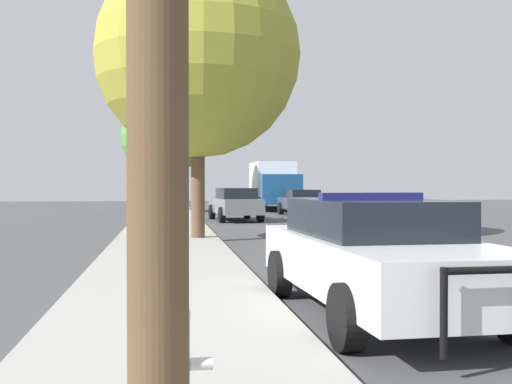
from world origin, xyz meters
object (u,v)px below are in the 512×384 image
Objects in this scene: fire_hydrant at (174,361)px; car_background_distant at (273,197)px; police_car at (376,254)px; car_background_oncoming at (302,202)px; tree_sidewalk_far at (162,136)px; box_truck at (274,184)px; traffic_light at (192,133)px; tree_sidewalk_near at (198,55)px; car_background_midblock at (235,203)px.

fire_hydrant is 0.20× the size of car_background_distant.
police_car is 1.17× the size of car_background_oncoming.
car_background_oncoming is at bearing -95.44° from car_background_distant.
car_background_distant is 0.64× the size of tree_sidewalk_far.
police_car is 0.79× the size of box_truck.
traffic_light is 1.28× the size of car_background_distant.
traffic_light is at bearing -88.45° from police_car.
box_truck is (-0.79, -5.03, 0.95)m from car_background_distant.
tree_sidewalk_near is at bearing 86.56° from fire_hydrant.
car_background_midblock is 16.79m from car_background_distant.
car_background_midblock is (3.12, 25.18, 0.21)m from fire_hydrant.
fire_hydrant is at bearing 74.06° from car_background_oncoming.
box_truck is 7.91m from tree_sidewalk_far.
tree_sidewalk_far reaches higher than traffic_light.
police_car is 1.22× the size of car_background_distant.
car_background_distant is (4.46, 16.19, -0.10)m from car_background_midblock.
police_car is 0.64× the size of tree_sidewalk_near.
tree_sidewalk_far is at bearing 106.14° from car_background_midblock.
car_background_oncoming is at bearing 30.98° from traffic_light.
car_background_midblock reaches higher than car_background_oncoming.
box_truck is (4.13, 32.44, 0.84)m from police_car.
car_background_midblock is at bearing -18.27° from traffic_light.
box_truck is (5.62, 10.52, -2.43)m from traffic_light.
tree_sidewalk_far is at bearing 93.32° from tree_sidewalk_near.
car_background_oncoming is 16.65m from tree_sidewalk_near.
box_truck is 1.00× the size of tree_sidewalk_far.
fire_hydrant is 0.19× the size of car_background_oncoming.
car_background_oncoming is at bearing 66.84° from tree_sidewalk_near.
car_background_distant is at bearing 70.06° from car_background_midblock.
tree_sidewalk_near is (-6.28, -14.67, 4.73)m from car_background_oncoming.
tree_sidewalk_far is (-7.03, -2.27, 2.83)m from box_truck.
car_background_distant is at bearing 79.61° from fire_hydrant.
car_background_distant is at bearing 67.59° from traffic_light.
police_car is at bearing 77.74° from car_background_oncoming.
fire_hydrant is at bearing 53.38° from police_car.
tree_sidewalk_near is (-1.77, 10.84, 4.66)m from police_car.
police_car reaches higher than car_background_distant.
box_truck is at bearing 17.90° from tree_sidewalk_far.
police_car is 1.12× the size of car_background_midblock.
tree_sidewalk_near is (-5.91, -21.59, 3.81)m from box_truck.
car_background_oncoming is 0.67× the size of tree_sidewalk_far.
tree_sidewalk_far is (-3.36, 8.89, 3.68)m from car_background_midblock.
police_car is at bearing -95.77° from car_background_midblock.
tree_sidewalk_near is (1.12, -19.33, 0.98)m from tree_sidewalk_far.
tree_sidewalk_far is (-2.90, 30.17, 3.67)m from police_car.
traffic_light is at bearing 28.73° from car_background_oncoming.
box_truck is at bearing 79.41° from fire_hydrant.
tree_sidewalk_near reaches higher than police_car.
car_background_midblock is (1.95, -0.64, -3.28)m from traffic_light.
tree_sidewalk_far is 0.81× the size of tree_sidewalk_near.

